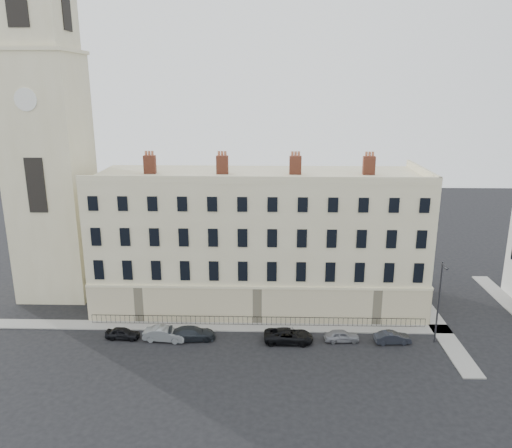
% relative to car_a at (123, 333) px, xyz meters
% --- Properties ---
extents(ground, '(160.00, 160.00, 0.00)m').
position_rel_car_a_xyz_m(ground, '(19.34, -2.30, -0.58)').
color(ground, black).
rests_on(ground, ground).
extents(terrace, '(36.22, 12.22, 17.00)m').
position_rel_car_a_xyz_m(terrace, '(13.37, 9.67, 6.92)').
color(terrace, beige).
rests_on(terrace, ground).
extents(church_tower, '(8.00, 8.13, 44.00)m').
position_rel_car_a_xyz_m(church_tower, '(-10.66, 11.70, 18.08)').
color(church_tower, beige).
rests_on(church_tower, ground).
extents(pavement_terrace, '(48.00, 2.00, 0.12)m').
position_rel_car_a_xyz_m(pavement_terrace, '(9.34, 2.70, -0.52)').
color(pavement_terrace, gray).
rests_on(pavement_terrace, ground).
extents(pavement_east_return, '(2.00, 24.00, 0.12)m').
position_rel_car_a_xyz_m(pavement_east_return, '(32.34, 5.70, -0.52)').
color(pavement_east_return, gray).
rests_on(pavement_east_return, ground).
extents(railings, '(35.00, 0.04, 0.96)m').
position_rel_car_a_xyz_m(railings, '(13.34, 3.10, -0.02)').
color(railings, black).
rests_on(railings, ground).
extents(car_a, '(3.46, 1.57, 1.15)m').
position_rel_car_a_xyz_m(car_a, '(0.00, 0.00, 0.00)').
color(car_a, black).
rests_on(car_a, ground).
extents(car_b, '(4.30, 1.84, 1.38)m').
position_rel_car_a_xyz_m(car_b, '(4.27, -0.25, 0.11)').
color(car_b, slate).
rests_on(car_b, ground).
extents(car_c, '(4.73, 2.38, 1.32)m').
position_rel_car_a_xyz_m(car_c, '(6.97, 0.01, 0.08)').
color(car_c, '#21262C').
rests_on(car_c, ground).
extents(car_d, '(4.87, 2.29, 1.35)m').
position_rel_car_a_xyz_m(car_d, '(16.51, -0.25, 0.10)').
color(car_d, black).
rests_on(car_d, ground).
extents(car_e, '(3.53, 1.63, 1.17)m').
position_rel_car_a_xyz_m(car_e, '(21.76, 0.08, 0.01)').
color(car_e, gray).
rests_on(car_e, ground).
extents(car_f, '(3.62, 1.52, 1.16)m').
position_rel_car_a_xyz_m(car_f, '(26.68, -0.17, 0.01)').
color(car_f, '#20222A').
rests_on(car_f, ground).
extents(streetlamp, '(0.41, 1.82, 8.43)m').
position_rel_car_a_xyz_m(streetlamp, '(30.88, 0.01, 4.10)').
color(streetlamp, '#313136').
rests_on(streetlamp, ground).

